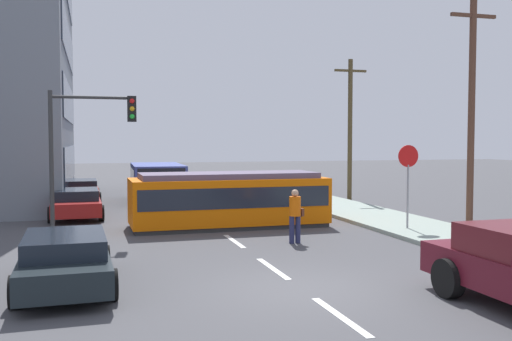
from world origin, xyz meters
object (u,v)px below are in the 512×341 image
object	(u,v)px
city_bus	(157,180)
parked_sedan_far	(79,191)
streetcar_tram	(229,199)
parked_sedan_mid	(76,203)
utility_pole_near	(471,110)
traffic_light_mast	(87,135)
stop_sign	(408,169)
parked_sedan_near	(65,259)
pedestrian_crossing	(295,213)
utility_pole_mid	(350,127)

from	to	relation	value
city_bus	parked_sedan_far	bearing A→B (deg)	175.27
streetcar_tram	parked_sedan_mid	xyz separation A→B (m)	(-5.48, 3.96, -0.41)
utility_pole_near	streetcar_tram	bearing A→B (deg)	159.75
traffic_light_mast	parked_sedan_mid	bearing A→B (deg)	95.52
streetcar_tram	stop_sign	xyz separation A→B (m)	(5.67, -2.95, 1.16)
parked_sedan_mid	parked_sedan_far	xyz separation A→B (m)	(0.01, 5.80, -0.00)
city_bus	parked_sedan_near	size ratio (longest dim) A/B	1.24
pedestrian_crossing	utility_pole_mid	bearing A→B (deg)	57.56
utility_pole_mid	traffic_light_mast	bearing A→B (deg)	-147.04
city_bus	parked_sedan_mid	world-z (taller)	city_bus
city_bus	utility_pole_near	distance (m)	16.11
parked_sedan_far	streetcar_tram	bearing A→B (deg)	-60.77
parked_sedan_far	stop_sign	size ratio (longest dim) A/B	1.54
city_bus	parked_sedan_mid	distance (m)	6.74
pedestrian_crossing	parked_sedan_near	distance (m)	7.57
pedestrian_crossing	streetcar_tram	bearing A→B (deg)	106.84
traffic_light_mast	stop_sign	bearing A→B (deg)	-9.12
parked_sedan_far	stop_sign	bearing A→B (deg)	-48.79
parked_sedan_mid	parked_sedan_far	world-z (taller)	same
parked_sedan_mid	traffic_light_mast	size ratio (longest dim) A/B	0.92
city_bus	utility_pole_mid	distance (m)	10.55
city_bus	stop_sign	xyz separation A→B (m)	(7.26, -12.39, 1.09)
streetcar_tram	pedestrian_crossing	bearing A→B (deg)	-73.16
streetcar_tram	city_bus	size ratio (longest dim) A/B	1.29
stop_sign	parked_sedan_mid	bearing A→B (deg)	148.21
traffic_light_mast	parked_sedan_far	bearing A→B (deg)	92.54
parked_sedan_mid	utility_pole_near	size ratio (longest dim) A/B	0.53
city_bus	pedestrian_crossing	xyz separation A→B (m)	(2.77, -13.34, -0.16)
streetcar_tram	parked_sedan_mid	distance (m)	6.77
city_bus	pedestrian_crossing	distance (m)	13.63
stop_sign	utility_pole_near	world-z (taller)	utility_pole_near
utility_pole_near	parked_sedan_far	bearing A→B (deg)	136.81
city_bus	utility_pole_mid	world-z (taller)	utility_pole_mid
parked_sedan_mid	traffic_light_mast	bearing A→B (deg)	-84.48
pedestrian_crossing	utility_pole_mid	world-z (taller)	utility_pole_mid
streetcar_tram	parked_sedan_far	xyz separation A→B (m)	(-5.46, 9.76, -0.41)
streetcar_tram	city_bus	world-z (taller)	streetcar_tram
pedestrian_crossing	stop_sign	bearing A→B (deg)	11.99
city_bus	stop_sign	size ratio (longest dim) A/B	1.92
parked_sedan_near	stop_sign	size ratio (longest dim) A/B	1.55
streetcar_tram	pedestrian_crossing	size ratio (longest dim) A/B	4.29
streetcar_tram	utility_pole_near	size ratio (longest dim) A/B	0.88
parked_sedan_far	utility_pole_near	xyz separation A→B (m)	(13.60, -12.76, 3.64)
streetcar_tram	parked_sedan_near	bearing A→B (deg)	-125.45
pedestrian_crossing	traffic_light_mast	size ratio (longest dim) A/B	0.35
utility_pole_near	traffic_light_mast	bearing A→B (deg)	172.35
traffic_light_mast	parked_sedan_near	bearing A→B (deg)	-93.94
parked_sedan_near	traffic_light_mast	size ratio (longest dim) A/B	0.94
parked_sedan_mid	utility_pole_near	distance (m)	15.72
stop_sign	city_bus	bearing A→B (deg)	120.36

